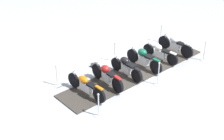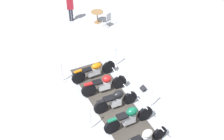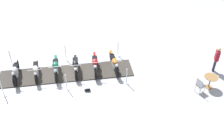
{
  "view_description": "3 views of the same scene",
  "coord_description": "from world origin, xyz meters",
  "px_view_note": "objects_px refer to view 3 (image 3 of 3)",
  "views": [
    {
      "loc": [
        -11.77,
        -7.43,
        8.25
      ],
      "look_at": [
        -1.33,
        0.37,
        0.62
      ],
      "focal_mm": 54.68,
      "sensor_mm": 36.0,
      "label": 1
    },
    {
      "loc": [
        6.87,
        -5.99,
        9.58
      ],
      "look_at": [
        -1.82,
        0.91,
        1.0
      ],
      "focal_mm": 49.5,
      "sensor_mm": 36.0,
      "label": 2
    },
    {
      "loc": [
        1.72,
        12.32,
        9.59
      ],
      "look_at": [
        -2.28,
        1.74,
        0.91
      ],
      "focal_mm": 40.82,
      "sensor_mm": 36.0,
      "label": 3
    }
  ],
  "objects_px": {
    "stanchion_right_rear": "(127,78)",
    "cafe_chair_near_table": "(200,85)",
    "stanchion_left_rear": "(118,52)",
    "bystander_person": "(217,58)",
    "motorcycle_black": "(76,66)",
    "stanchion_left_front": "(11,60)",
    "stanchion_right_front": "(3,91)",
    "cafe_table": "(211,79)",
    "motorcycle_chrome": "(16,72)",
    "motorcycle_cream": "(36,70)",
    "stanchion_right_mid": "(66,85)",
    "motorcycle_copper": "(114,63)",
    "info_placard": "(87,90)",
    "stanchion_left_mid": "(66,56)",
    "motorcycle_forest": "(56,68)",
    "motorcycle_maroon": "(95,64)"
  },
  "relations": [
    {
      "from": "motorcycle_cream",
      "to": "cafe_chair_near_table",
      "type": "height_order",
      "value": "same"
    },
    {
      "from": "stanchion_right_front",
      "to": "bystander_person",
      "type": "relative_size",
      "value": 0.62
    },
    {
      "from": "stanchion_left_mid",
      "to": "stanchion_left_rear",
      "type": "relative_size",
      "value": 1.09
    },
    {
      "from": "motorcycle_maroon",
      "to": "stanchion_right_mid",
      "type": "distance_m",
      "value": 2.24
    },
    {
      "from": "cafe_table",
      "to": "motorcycle_chrome",
      "type": "bearing_deg",
      "value": -24.61
    },
    {
      "from": "stanchion_left_mid",
      "to": "cafe_table",
      "type": "distance_m",
      "value": 8.86
    },
    {
      "from": "motorcycle_chrome",
      "to": "cafe_table",
      "type": "height_order",
      "value": "motorcycle_chrome"
    },
    {
      "from": "stanchion_left_front",
      "to": "cafe_chair_near_table",
      "type": "distance_m",
      "value": 11.41
    },
    {
      "from": "stanchion_left_mid",
      "to": "cafe_chair_near_table",
      "type": "xyz_separation_m",
      "value": [
        -6.16,
        5.63,
        0.2
      ]
    },
    {
      "from": "stanchion_right_rear",
      "to": "stanchion_right_front",
      "type": "bearing_deg",
      "value": -11.97
    },
    {
      "from": "motorcycle_black",
      "to": "stanchion_left_front",
      "type": "bearing_deg",
      "value": -109.05
    },
    {
      "from": "motorcycle_copper",
      "to": "bystander_person",
      "type": "relative_size",
      "value": 1.38
    },
    {
      "from": "motorcycle_chrome",
      "to": "stanchion_left_rear",
      "type": "relative_size",
      "value": 2.03
    },
    {
      "from": "motorcycle_cream",
      "to": "bystander_person",
      "type": "relative_size",
      "value": 1.26
    },
    {
      "from": "motorcycle_copper",
      "to": "stanchion_right_rear",
      "type": "xyz_separation_m",
      "value": [
        -0.2,
        1.47,
        -0.14
      ]
    },
    {
      "from": "motorcycle_chrome",
      "to": "motorcycle_maroon",
      "type": "xyz_separation_m",
      "value": [
        -4.54,
        0.96,
        0.02
      ]
    },
    {
      "from": "motorcycle_chrome",
      "to": "stanchion_left_mid",
      "type": "distance_m",
      "value": 3.25
    },
    {
      "from": "motorcycle_cream",
      "to": "stanchion_right_mid",
      "type": "xyz_separation_m",
      "value": [
        -1.41,
        1.73,
        -0.13
      ]
    },
    {
      "from": "motorcycle_maroon",
      "to": "stanchion_right_rear",
      "type": "relative_size",
      "value": 2.0
    },
    {
      "from": "motorcycle_chrome",
      "to": "cafe_table",
      "type": "relative_size",
      "value": 2.82
    },
    {
      "from": "motorcycle_chrome",
      "to": "cafe_chair_near_table",
      "type": "relative_size",
      "value": 2.24
    },
    {
      "from": "motorcycle_forest",
      "to": "motorcycle_copper",
      "type": "height_order",
      "value": "motorcycle_copper"
    },
    {
      "from": "stanchion_left_rear",
      "to": "cafe_chair_near_table",
      "type": "distance_m",
      "value": 5.69
    },
    {
      "from": "stanchion_left_mid",
      "to": "stanchion_left_front",
      "type": "xyz_separation_m",
      "value": [
        3.33,
        -0.71,
        0.03
      ]
    },
    {
      "from": "motorcycle_forest",
      "to": "stanchion_right_rear",
      "type": "xyz_separation_m",
      "value": [
        -3.6,
        2.2,
        -0.18
      ]
    },
    {
      "from": "motorcycle_black",
      "to": "motorcycle_maroon",
      "type": "distance_m",
      "value": 1.16
    },
    {
      "from": "stanchion_right_rear",
      "to": "cafe_table",
      "type": "distance_m",
      "value": 4.67
    },
    {
      "from": "motorcycle_black",
      "to": "stanchion_right_mid",
      "type": "bearing_deg",
      "value": -21.18
    },
    {
      "from": "info_placard",
      "to": "motorcycle_black",
      "type": "bearing_deg",
      "value": -72.22
    },
    {
      "from": "info_placard",
      "to": "cafe_chair_near_table",
      "type": "relative_size",
      "value": 0.39
    },
    {
      "from": "motorcycle_copper",
      "to": "stanchion_right_front",
      "type": "bearing_deg",
      "value": -80.62
    },
    {
      "from": "motorcycle_black",
      "to": "motorcycle_maroon",
      "type": "relative_size",
      "value": 0.94
    },
    {
      "from": "motorcycle_forest",
      "to": "info_placard",
      "type": "distance_m",
      "value": 2.44
    },
    {
      "from": "stanchion_right_rear",
      "to": "cafe_chair_near_table",
      "type": "height_order",
      "value": "stanchion_right_rear"
    },
    {
      "from": "motorcycle_chrome",
      "to": "info_placard",
      "type": "bearing_deg",
      "value": 64.64
    },
    {
      "from": "motorcycle_forest",
      "to": "cafe_table",
      "type": "bearing_deg",
      "value": 73.27
    },
    {
      "from": "stanchion_left_rear",
      "to": "bystander_person",
      "type": "bearing_deg",
      "value": 143.56
    },
    {
      "from": "motorcycle_forest",
      "to": "cafe_chair_near_table",
      "type": "relative_size",
      "value": 2.29
    },
    {
      "from": "stanchion_right_mid",
      "to": "info_placard",
      "type": "height_order",
      "value": "stanchion_right_mid"
    },
    {
      "from": "motorcycle_black",
      "to": "stanchion_left_mid",
      "type": "distance_m",
      "value": 1.59
    },
    {
      "from": "motorcycle_forest",
      "to": "info_placard",
      "type": "height_order",
      "value": "motorcycle_forest"
    },
    {
      "from": "motorcycle_chrome",
      "to": "cafe_table",
      "type": "xyz_separation_m",
      "value": [
        -10.11,
        4.63,
        0.05
      ]
    },
    {
      "from": "motorcycle_copper",
      "to": "stanchion_right_mid",
      "type": "relative_size",
      "value": 2.15
    },
    {
      "from": "stanchion_left_mid",
      "to": "motorcycle_chrome",
      "type": "bearing_deg",
      "value": 14.89
    },
    {
      "from": "stanchion_left_front",
      "to": "stanchion_right_mid",
      "type": "bearing_deg",
      "value": 127.81
    },
    {
      "from": "motorcycle_black",
      "to": "cafe_table",
      "type": "distance_m",
      "value": 7.77
    },
    {
      "from": "motorcycle_copper",
      "to": "info_placard",
      "type": "distance_m",
      "value": 2.49
    },
    {
      "from": "motorcycle_black",
      "to": "info_placard",
      "type": "bearing_deg",
      "value": 18.95
    },
    {
      "from": "stanchion_left_mid",
      "to": "cafe_chair_near_table",
      "type": "bearing_deg",
      "value": 137.59
    },
    {
      "from": "motorcycle_forest",
      "to": "stanchion_right_mid",
      "type": "distance_m",
      "value": 1.53
    }
  ]
}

